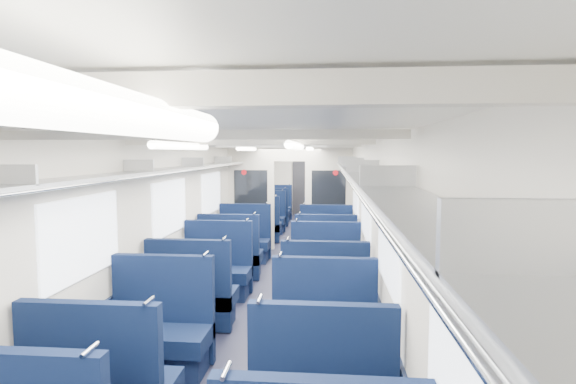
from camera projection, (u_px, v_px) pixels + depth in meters
floor at (272, 294)px, 7.02m from camera, size 2.80×18.00×0.01m
ceiling at (271, 142)px, 6.81m from camera, size 2.80×18.00×0.01m
wall_left at (183, 218)px, 7.04m from camera, size 0.02×18.00×2.35m
dado_left at (185, 270)px, 7.11m from camera, size 0.03×17.90×0.70m
wall_right at (364, 220)px, 6.79m from camera, size 0.02×18.00×2.35m
dado_right at (362, 274)px, 6.87m from camera, size 0.03×17.90×0.70m
wall_far at (303, 181)px, 15.85m from camera, size 2.80×0.02×2.35m
luggage_rack_left at (193, 167)px, 6.95m from camera, size 0.36×17.40×0.18m
luggage_rack_right at (352, 167)px, 6.74m from camera, size 0.36×17.40×0.18m
windows at (268, 207)px, 6.44m from camera, size 2.78×15.60×0.75m
ceiling_fittings at (269, 146)px, 6.56m from camera, size 2.70×16.06×0.11m
end_door at (303, 187)px, 15.80m from camera, size 0.75×0.06×2.00m
bulkhead at (290, 195)px, 10.14m from camera, size 2.80×0.10×2.35m
seat_10 at (159, 335)px, 4.55m from camera, size 1.06×0.58×1.18m
seat_11 at (324, 339)px, 4.45m from camera, size 1.06×0.58×1.18m
seat_12 at (192, 299)px, 5.67m from camera, size 1.06×0.58×1.18m
seat_13 at (325, 301)px, 5.57m from camera, size 1.06×0.58×1.18m
seat_14 at (217, 273)px, 6.90m from camera, size 1.06×0.58×1.18m
seat_15 at (325, 275)px, 6.78m from camera, size 1.06×0.58×1.18m
seat_16 at (231, 258)px, 7.89m from camera, size 1.06×0.58×1.18m
seat_17 at (326, 258)px, 7.86m from camera, size 1.06×0.58×1.18m
seat_18 at (244, 243)px, 9.16m from camera, size 1.06×0.58×1.18m
seat_19 at (326, 245)px, 8.97m from camera, size 1.06×0.58×1.18m
seat_20 at (259, 227)px, 11.09m from camera, size 1.06×0.58×1.18m
seat_21 at (326, 228)px, 10.94m from camera, size 1.06×0.58×1.18m
seat_22 at (266, 220)px, 12.32m from camera, size 1.06×0.58×1.18m
seat_23 at (327, 221)px, 12.11m from camera, size 1.06×0.58×1.18m
seat_24 at (271, 214)px, 13.47m from camera, size 1.06×0.58×1.18m
seat_25 at (327, 215)px, 13.30m from camera, size 1.06×0.58×1.18m
seat_26 at (275, 209)px, 14.54m from camera, size 1.06×0.58×1.18m
seat_27 at (327, 209)px, 14.53m from camera, size 1.06×0.58×1.18m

